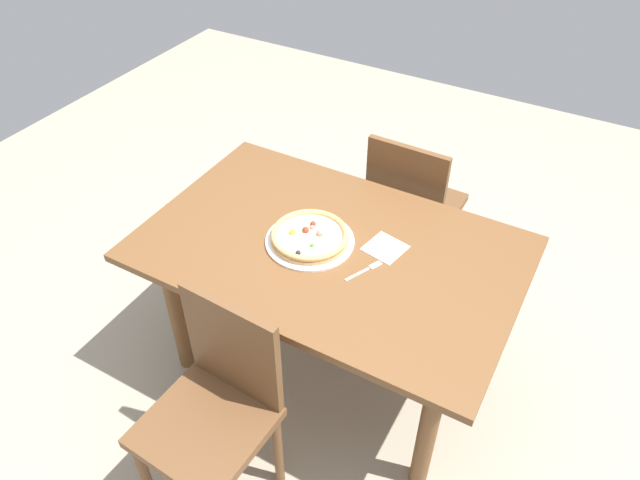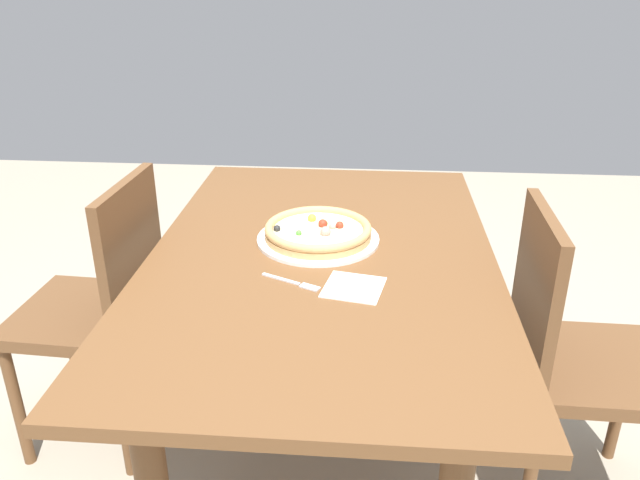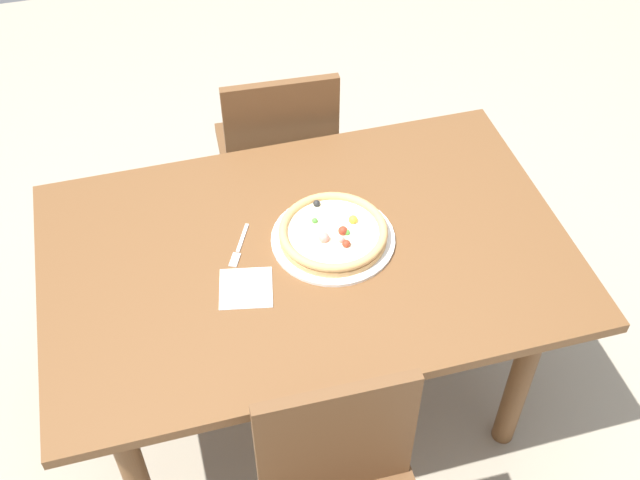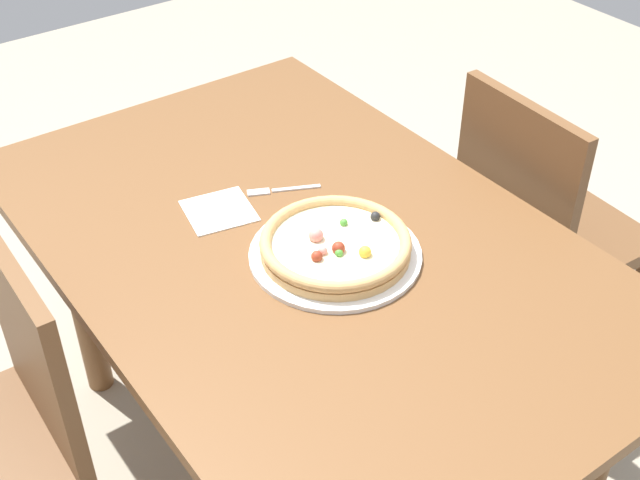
# 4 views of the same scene
# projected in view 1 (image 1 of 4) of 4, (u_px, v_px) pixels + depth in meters

# --- Properties ---
(ground_plane) EXTENTS (6.00, 6.00, 0.00)m
(ground_plane) POSITION_uv_depth(u_px,v_px,m) (328.00, 363.00, 2.78)
(ground_plane) COLOR #9E937F
(dining_table) EXTENTS (1.46, 0.94, 0.73)m
(dining_table) POSITION_uv_depth(u_px,v_px,m) (330.00, 265.00, 2.36)
(dining_table) COLOR brown
(dining_table) RESTS_ON ground
(chair_near) EXTENTS (0.42, 0.42, 0.90)m
(chair_near) POSITION_uv_depth(u_px,v_px,m) (216.00, 406.00, 2.02)
(chair_near) COLOR brown
(chair_near) RESTS_ON ground
(chair_far) EXTENTS (0.41, 0.41, 0.90)m
(chair_far) POSITION_uv_depth(u_px,v_px,m) (411.00, 206.00, 2.87)
(chair_far) COLOR brown
(chair_far) RESTS_ON ground
(plate) EXTENTS (0.35, 0.35, 0.01)m
(plate) POSITION_uv_depth(u_px,v_px,m) (310.00, 241.00, 2.31)
(plate) COLOR white
(plate) RESTS_ON dining_table
(pizza) EXTENTS (0.30, 0.30, 0.05)m
(pizza) POSITION_uv_depth(u_px,v_px,m) (310.00, 236.00, 2.29)
(pizza) COLOR tan
(pizza) RESTS_ON plate
(fork) EXTENTS (0.09, 0.16, 0.00)m
(fork) POSITION_uv_depth(u_px,v_px,m) (366.00, 270.00, 2.19)
(fork) COLOR silver
(fork) RESTS_ON dining_table
(napkin) EXTENTS (0.16, 0.16, 0.00)m
(napkin) POSITION_uv_depth(u_px,v_px,m) (385.00, 248.00, 2.28)
(napkin) COLOR white
(napkin) RESTS_ON dining_table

